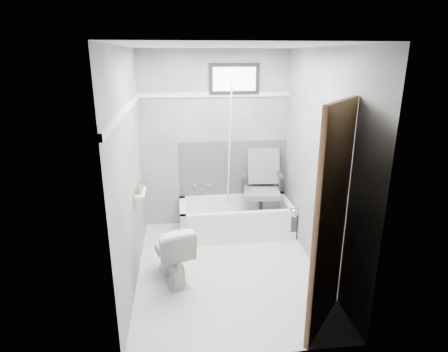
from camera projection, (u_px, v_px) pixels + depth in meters
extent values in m
plane|color=white|center=(228.00, 269.00, 4.25)|extent=(2.60, 2.60, 0.00)
plane|color=silver|center=(229.00, 46.00, 3.51)|extent=(2.60, 2.60, 0.00)
cube|color=slate|center=(215.00, 141.00, 5.11)|extent=(2.00, 0.02, 2.40)
cube|color=slate|center=(253.00, 220.00, 2.65)|extent=(2.00, 0.02, 2.40)
cube|color=slate|center=(130.00, 172.00, 3.76)|extent=(0.02, 2.60, 2.40)
cube|color=slate|center=(321.00, 165.00, 4.00)|extent=(0.02, 2.60, 2.40)
imported|color=white|center=(172.00, 252.00, 3.98)|extent=(0.55, 0.74, 0.65)
cube|color=#4C4C4F|center=(233.00, 168.00, 5.25)|extent=(1.50, 0.02, 0.78)
cube|color=white|center=(215.00, 95.00, 4.90)|extent=(2.00, 0.02, 0.06)
cube|color=white|center=(126.00, 110.00, 3.57)|extent=(0.02, 2.60, 0.06)
cylinder|color=white|center=(229.00, 156.00, 4.94)|extent=(0.02, 0.40, 1.92)
cube|color=white|center=(141.00, 193.00, 4.04)|extent=(0.10, 0.32, 0.02)
imported|color=#987F4C|center=(138.00, 190.00, 3.94)|extent=(0.07, 0.07, 0.12)
imported|color=#466B81|center=(140.00, 186.00, 4.08)|extent=(0.10, 0.10, 0.10)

